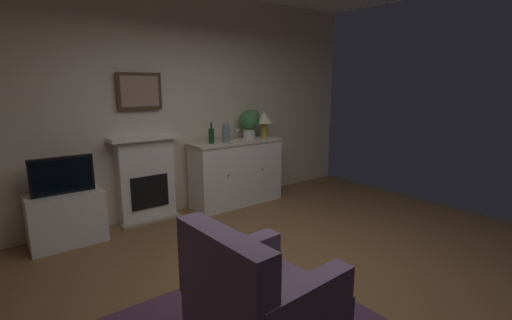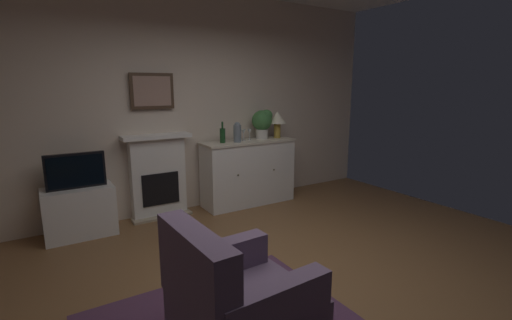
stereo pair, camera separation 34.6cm
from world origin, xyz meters
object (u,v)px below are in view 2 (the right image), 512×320
(wine_glass_left, at_px, (244,132))
(tv_set, at_px, (76,171))
(framed_picture, at_px, (152,91))
(vase_decorative, at_px, (237,132))
(potted_plant_small, at_px, (263,121))
(tv_cabinet, at_px, (80,212))
(fireplace_unit, at_px, (158,176))
(wine_bottle, at_px, (223,135))
(wine_glass_center, at_px, (250,132))
(sideboard_cabinet, at_px, (248,172))
(table_lamp, at_px, (277,119))
(armchair, at_px, (236,302))

(wine_glass_left, xyz_separation_m, tv_set, (-2.18, -0.02, -0.28))
(framed_picture, relative_size, tv_set, 0.89)
(vase_decorative, distance_m, potted_plant_small, 0.50)
(tv_cabinet, distance_m, potted_plant_small, 2.69)
(vase_decorative, bearing_deg, fireplace_unit, 168.04)
(wine_bottle, height_order, wine_glass_center, wine_bottle)
(wine_glass_center, height_order, tv_cabinet, wine_glass_center)
(wine_glass_left, xyz_separation_m, vase_decorative, (-0.13, -0.06, 0.02))
(fireplace_unit, height_order, potted_plant_small, potted_plant_small)
(wine_glass_center, xyz_separation_m, potted_plant_small, (0.24, 0.02, 0.13))
(wine_glass_left, bearing_deg, wine_glass_center, 8.99)
(wine_bottle, bearing_deg, sideboard_cabinet, -0.59)
(vase_decorative, bearing_deg, table_lamp, 4.00)
(fireplace_unit, relative_size, wine_glass_center, 6.67)
(sideboard_cabinet, bearing_deg, fireplace_unit, 172.09)
(table_lamp, distance_m, tv_set, 2.80)
(sideboard_cabinet, height_order, tv_cabinet, sideboard_cabinet)
(fireplace_unit, relative_size, table_lamp, 2.75)
(sideboard_cabinet, bearing_deg, wine_glass_left, 170.27)
(sideboard_cabinet, height_order, armchair, sideboard_cabinet)
(table_lamp, relative_size, wine_bottle, 1.38)
(tv_set, bearing_deg, armchair, -76.61)
(sideboard_cabinet, relative_size, wine_bottle, 4.76)
(framed_picture, bearing_deg, sideboard_cabinet, -9.90)
(table_lamp, relative_size, wine_glass_center, 2.42)
(table_lamp, bearing_deg, tv_set, -179.83)
(fireplace_unit, bearing_deg, wine_bottle, -11.25)
(wine_glass_center, bearing_deg, tv_set, -179.07)
(framed_picture, distance_m, wine_glass_center, 1.45)
(fireplace_unit, xyz_separation_m, wine_bottle, (0.87, -0.17, 0.50))
(fireplace_unit, bearing_deg, armchair, -97.35)
(vase_decorative, bearing_deg, armchair, -119.30)
(wine_glass_left, bearing_deg, tv_cabinet, 179.91)
(sideboard_cabinet, xyz_separation_m, wine_bottle, (-0.40, 0.00, 0.58))
(fireplace_unit, bearing_deg, potted_plant_small, -4.85)
(wine_bottle, bearing_deg, fireplace_unit, 168.75)
(vase_decorative, relative_size, tv_cabinet, 0.38)
(framed_picture, height_order, wine_bottle, framed_picture)
(fireplace_unit, xyz_separation_m, tv_cabinet, (-0.98, -0.16, -0.26))
(wine_glass_center, distance_m, tv_set, 2.31)
(wine_bottle, height_order, potted_plant_small, potted_plant_small)
(potted_plant_small, bearing_deg, framed_picture, 173.50)
(table_lamp, xyz_separation_m, tv_set, (-2.76, -0.01, -0.44))
(wine_glass_center, xyz_separation_m, armchair, (-1.68, -2.63, -0.68))
(wine_glass_center, height_order, tv_set, wine_glass_center)
(armchair, bearing_deg, sideboard_cabinet, 57.86)
(framed_picture, xyz_separation_m, table_lamp, (1.79, -0.22, -0.43))
(tv_cabinet, bearing_deg, table_lamp, -0.31)
(framed_picture, height_order, table_lamp, framed_picture)
(tv_set, bearing_deg, fireplace_unit, 10.77)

